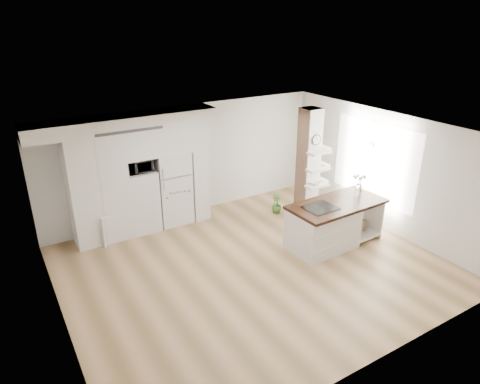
# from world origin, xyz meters

# --- Properties ---
(floor) EXTENTS (7.00, 6.00, 0.01)m
(floor) POSITION_xyz_m (0.00, 0.00, 0.00)
(floor) COLOR tan
(floor) RESTS_ON ground
(room) EXTENTS (7.04, 6.04, 2.72)m
(room) POSITION_xyz_m (0.00, 0.00, 1.86)
(room) COLOR white
(room) RESTS_ON ground
(cabinet_wall) EXTENTS (4.00, 0.71, 2.70)m
(cabinet_wall) POSITION_xyz_m (-1.45, 2.67, 1.51)
(cabinet_wall) COLOR white
(cabinet_wall) RESTS_ON floor
(refrigerator) EXTENTS (0.78, 0.69, 1.75)m
(refrigerator) POSITION_xyz_m (-0.53, 2.68, 0.88)
(refrigerator) COLOR white
(refrigerator) RESTS_ON floor
(column) EXTENTS (0.69, 0.90, 2.70)m
(column) POSITION_xyz_m (2.38, 1.13, 1.35)
(column) COLOR silver
(column) RESTS_ON floor
(window) EXTENTS (0.00, 2.40, 2.40)m
(window) POSITION_xyz_m (3.48, 0.30, 1.50)
(window) COLOR white
(window) RESTS_ON room
(pendant_light) EXTENTS (0.12, 0.12, 0.10)m
(pendant_light) POSITION_xyz_m (1.70, 0.15, 2.12)
(pendant_light) COLOR white
(pendant_light) RESTS_ON room
(kitchen_island) EXTENTS (2.16, 1.08, 1.52)m
(kitchen_island) POSITION_xyz_m (1.79, -0.11, 0.50)
(kitchen_island) COLOR white
(kitchen_island) RESTS_ON floor
(bookshelf) EXTENTS (0.65, 0.49, 0.68)m
(bookshelf) POSITION_xyz_m (-2.05, 2.51, 0.30)
(bookshelf) COLOR white
(bookshelf) RESTS_ON floor
(floor_plant_a) EXTENTS (0.27, 0.22, 0.49)m
(floor_plant_a) POSITION_xyz_m (3.00, 1.66, 0.24)
(floor_plant_a) COLOR #40722D
(floor_plant_a) RESTS_ON floor
(floor_plant_b) EXTENTS (0.28, 0.28, 0.46)m
(floor_plant_b) POSITION_xyz_m (1.87, 1.81, 0.23)
(floor_plant_b) COLOR #40722D
(floor_plant_b) RESTS_ON floor
(microwave) EXTENTS (0.54, 0.37, 0.30)m
(microwave) POSITION_xyz_m (-1.27, 2.62, 1.57)
(microwave) COLOR #2D2D2D
(microwave) RESTS_ON cabinet_wall
(shelf_plant) EXTENTS (0.27, 0.23, 0.30)m
(shelf_plant) POSITION_xyz_m (2.63, 1.30, 1.52)
(shelf_plant) COLOR #40722D
(shelf_plant) RESTS_ON column
(decor_bowl) EXTENTS (0.22, 0.22, 0.05)m
(decor_bowl) POSITION_xyz_m (2.30, 0.90, 1.00)
(decor_bowl) COLOR white
(decor_bowl) RESTS_ON column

